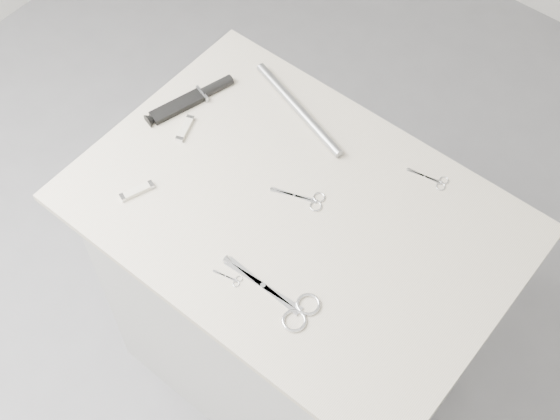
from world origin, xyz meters
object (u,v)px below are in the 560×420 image
Objects in this scene: embroidery_scissors_a at (307,199)px; tiny_scissors at (231,278)px; plinth at (293,304)px; embroidery_scissors_b at (434,180)px; large_shears at (287,303)px; metal_rail at (298,109)px; pocket_knife_b at (137,191)px; pocket_knife_a at (185,129)px; sheathed_knife at (195,97)px.

embroidery_scissors_a and tiny_scissors have the same top height.
embroidery_scissors_b reaches higher than plinth.
large_shears is 0.47m from embroidery_scissors_b.
metal_rail is at bearing 125.29° from large_shears.
pocket_knife_b reaches higher than large_shears.
pocket_knife_a is at bearing 156.20° from large_shears.
tiny_scissors is 0.52m from sheathed_knife.
pocket_knife_a is 0.28m from metal_rail.
pocket_knife_a reaches higher than plinth.
large_shears is 0.53m from metal_rail.
sheathed_knife reaches higher than plinth.
metal_rail reaches higher than large_shears.
embroidery_scissors_a is 0.36m from pocket_knife_a.
tiny_scissors is at bearing -75.53° from pocket_knife_b.
metal_rail is (-0.18, 0.19, 0.01)m from embroidery_scissors_a.
sheathed_knife is 2.77× the size of pocket_knife_b.
plinth is 0.60m from pocket_knife_b.
sheathed_knife is at bearing 37.13° from pocket_knife_b.
embroidery_scissors_a is 1.58× the size of pocket_knife_a.
plinth is 0.53m from large_shears.
pocket_knife_b is (-0.45, 0.00, 0.00)m from large_shears.
metal_rail is at bearing 112.71° from embroidery_scissors_a.
embroidery_scissors_b is (0.20, 0.23, -0.00)m from embroidery_scissors_a.
large_shears is 1.00× the size of sheathed_knife.
plinth is 0.57m from metal_rail.
sheathed_knife is at bearing 150.97° from embroidery_scissors_a.
embroidery_scissors_a is at bearing 118.31° from large_shears.
pocket_knife_a is at bearing 163.92° from embroidery_scissors_a.
embroidery_scissors_b is 0.38m from metal_rail.
plinth is 0.52m from tiny_scissors.
sheathed_knife is at bearing 7.35° from pocket_knife_a.
pocket_knife_a is at bearing -166.31° from embroidery_scissors_b.
embroidery_scissors_a is 0.27m from tiny_scissors.
metal_rail reaches higher than pocket_knife_b.
embroidery_scissors_b is 0.53m from tiny_scissors.
pocket_knife_b is at bearing -164.05° from embroidery_scissors_a.
tiny_scissors reaches higher than plinth.
pocket_knife_a is (-0.36, -0.03, 0.00)m from embroidery_scissors_a.
embroidery_scissors_a is at bearing 89.18° from plinth.
large_shears reaches higher than plinth.
embroidery_scissors_b is 0.44× the size of sheathed_knife.
tiny_scissors is 0.20× the size of metal_rail.
pocket_knife_a is (-0.36, 0.24, 0.00)m from tiny_scissors.
metal_rail reaches higher than tiny_scissors.
sheathed_knife is 0.67× the size of metal_rail.
pocket_knife_b reaches higher than tiny_scissors.
pocket_knife_b is (0.04, -0.21, 0.00)m from pocket_knife_a.
pocket_knife_a is at bearing 177.60° from plinth.
metal_rail is at bearing 97.95° from tiny_scissors.
pocket_knife_b is (-0.51, -0.46, 0.00)m from embroidery_scissors_b.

